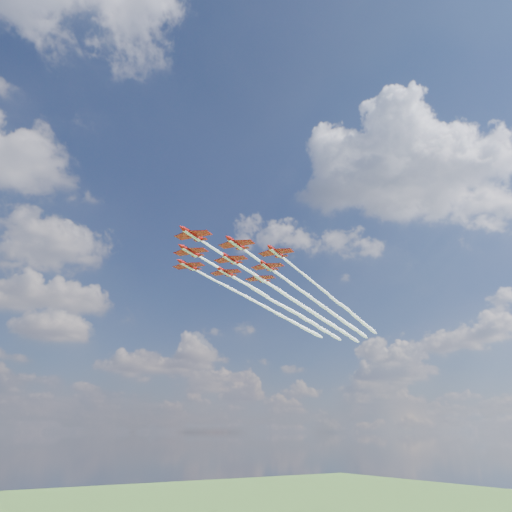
{
  "coord_description": "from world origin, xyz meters",
  "views": [
    {
      "loc": [
        -69.41,
        -125.2,
        38.96
      ],
      "look_at": [
        8.22,
        -1.25,
        90.81
      ],
      "focal_mm": 35.0,
      "sensor_mm": 36.0,
      "label": 1
    }
  ],
  "objects": [
    {
      "name": "jet_lead",
      "position": [
        34.69,
        23.49,
        88.98
      ],
      "size": [
        113.24,
        75.91,
        2.91
      ],
      "rotation": [
        0.0,
        0.0,
        0.58
      ],
      "color": "#AE0E09"
    },
    {
      "name": "jet_row2_starb",
      "position": [
        39.74,
        35.84,
        88.98
      ],
      "size": [
        113.24,
        75.91,
        2.91
      ],
      "rotation": [
        0.0,
        0.0,
        0.58
      ],
      "color": "#AE0E09"
    },
    {
      "name": "jet_row4_starb",
      "position": [
        58.13,
        47.93,
        88.98
      ],
      "size": [
        113.24,
        75.91,
        2.91
      ],
      "rotation": [
        0.0,
        0.0,
        0.58
      ],
      "color": "#AE0E09"
    },
    {
      "name": "jet_tail",
      "position": [
        71.47,
        47.66,
        88.98
      ],
      "size": [
        113.24,
        75.91,
        2.91
      ],
      "rotation": [
        0.0,
        0.0,
        0.58
      ],
      "color": "#AE0E09"
    },
    {
      "name": "jet_row4_port",
      "position": [
        66.42,
        35.31,
        88.98
      ],
      "size": [
        113.24,
        75.91,
        2.91
      ],
      "rotation": [
        0.0,
        0.0,
        0.58
      ],
      "color": "#AE0E09"
    },
    {
      "name": "jet_row3_starb",
      "position": [
        44.79,
        48.19,
        88.98
      ],
      "size": [
        113.24,
        75.91,
        2.91
      ],
      "rotation": [
        0.0,
        0.0,
        0.58
      ],
      "color": "#AE0E09"
    },
    {
      "name": "jet_row2_port",
      "position": [
        48.03,
        23.23,
        88.98
      ],
      "size": [
        113.24,
        75.91,
        2.91
      ],
      "rotation": [
        0.0,
        0.0,
        0.58
      ],
      "color": "#AE0E09"
    },
    {
      "name": "jet_row3_port",
      "position": [
        61.37,
        22.96,
        88.98
      ],
      "size": [
        113.24,
        75.91,
        2.91
      ],
      "rotation": [
        0.0,
        0.0,
        0.58
      ],
      "color": "#AE0E09"
    },
    {
      "name": "jet_row3_centre",
      "position": [
        53.08,
        35.58,
        88.98
      ],
      "size": [
        113.24,
        75.91,
        2.91
      ],
      "rotation": [
        0.0,
        0.0,
        0.58
      ],
      "color": "#AE0E09"
    }
  ]
}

